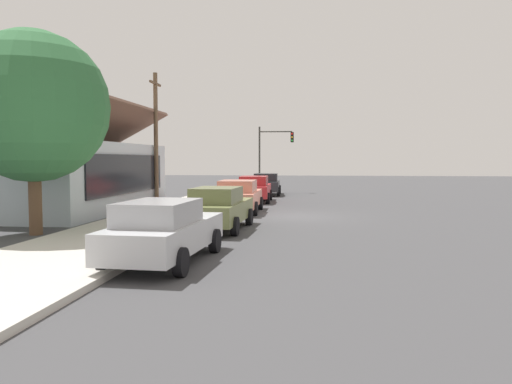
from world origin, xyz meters
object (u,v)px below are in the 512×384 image
Objects in this scene: car_cherry at (254,189)px; utility_pole_wooden at (156,136)px; traffic_light_main at (273,148)px; car_charcoal at (266,184)px; fire_hydrant_red at (203,206)px; shade_tree at (33,107)px; car_silver at (164,231)px; car_coral at (239,196)px; car_olive at (219,208)px.

utility_pole_wooden is (-2.50, 5.36, 3.11)m from car_cherry.
traffic_light_main is 13.49m from utility_pole_wooden.
car_charcoal is at bearing -3.40° from car_cherry.
car_charcoal is 14.49m from fire_hydrant_red.
traffic_light_main is at bearing -14.18° from shade_tree.
car_silver is 8.00m from shade_tree.
car_charcoal is at bearing -1.98° from car_coral.
car_silver is 7.00× the size of fire_hydrant_red.
car_coral is 7.29m from utility_pole_wooden.
utility_pole_wooden is (3.84, 5.36, 3.11)m from car_coral.
car_silver is at bearing 178.63° from car_coral.
car_olive is (6.09, -0.23, -0.00)m from car_silver.
shade_tree is (-20.64, 5.96, 3.56)m from car_charcoal.
shade_tree is 1.34× the size of traffic_light_main.
shade_tree is at bearing 109.60° from car_olive.
car_cherry is 0.66× the size of shade_tree.
car_charcoal is at bearing 177.40° from traffic_light_main.
traffic_light_main is 18.35m from fire_hydrant_red.
car_cherry is 8.40m from fire_hydrant_red.
car_olive is 12.61m from car_cherry.
car_olive is at bearing 179.78° from traffic_light_main.
fire_hydrant_red is at bearing 174.74° from traffic_light_main.
car_coral is 1.08× the size of car_charcoal.
car_charcoal is 0.64× the size of shade_tree.
car_coral and car_charcoal have the same top height.
car_charcoal is (6.13, -0.13, 0.00)m from car_cherry.
utility_pole_wooden reaches higher than shade_tree.
car_charcoal is (12.47, -0.14, -0.00)m from car_coral.
car_charcoal is (24.83, -0.15, -0.00)m from car_silver.
car_silver is at bearing -125.76° from shade_tree.
car_olive is 0.69× the size of shade_tree.
car_olive is at bearing 178.80° from car_cherry.
car_cherry is 0.61× the size of utility_pole_wooden.
traffic_light_main is at bearing 2.49° from car_silver.
car_coral is 6.34m from car_cherry.
utility_pole_wooden is at bearing 112.80° from car_cherry.
utility_pole_wooden reaches higher than fire_hydrant_red.
traffic_light_main is (22.35, -0.09, 2.68)m from car_olive.
car_cherry is 6.43× the size of fire_hydrant_red.
car_olive is 0.64× the size of utility_pole_wooden.
car_cherry reaches higher than fire_hydrant_red.
shade_tree reaches higher than car_olive.
car_charcoal is 4.50m from traffic_light_main.
car_cherry is (18.70, -0.02, -0.00)m from car_silver.
utility_pole_wooden reaches higher than car_coral.
car_cherry is at bearing -21.90° from shade_tree.
car_silver is at bearing -161.73° from utility_pole_wooden.
car_cherry is at bearing -9.34° from fire_hydrant_red.
shade_tree reaches higher than car_cherry.
car_cherry is at bearing 3.07° from car_olive.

